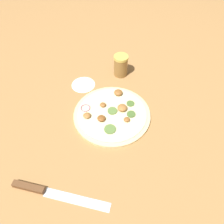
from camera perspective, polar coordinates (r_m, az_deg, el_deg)
ground_plane at (r=0.88m, az=0.00°, el=-0.86°), size 3.00×3.00×0.00m
pizza at (r=0.88m, az=0.01°, el=-0.45°), size 0.31×0.31×0.03m
knife at (r=0.75m, az=-17.76°, el=-18.97°), size 0.04×0.32×0.02m
spice_jar at (r=1.03m, az=2.30°, el=12.07°), size 0.07×0.07×0.10m
flour_patch at (r=1.01m, az=-7.50°, el=7.09°), size 0.11×0.11×0.00m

